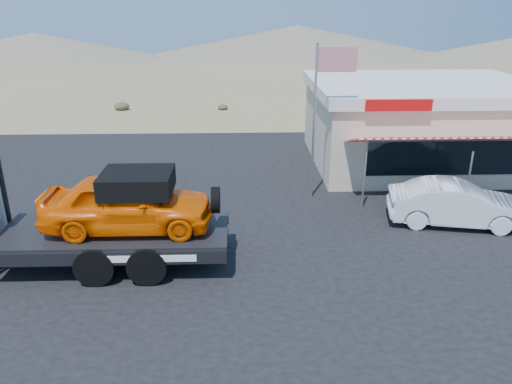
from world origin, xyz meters
TOP-DOWN VIEW (x-y plane):
  - ground at (0.00, 0.00)m, footprint 120.00×120.00m
  - asphalt_lot at (2.00, 3.00)m, footprint 32.00×24.00m
  - tow_truck at (-3.65, -0.72)m, footprint 9.55×2.83m
  - white_sedan at (9.43, 1.69)m, footprint 4.89×2.47m
  - jerky_store at (10.50, 8.97)m, footprint 10.40×9.97m
  - flagpole at (4.93, 4.50)m, footprint 1.55×0.10m
  - distant_hills at (-9.77, 55.14)m, footprint 126.00×48.00m

SIDE VIEW (x-z plane):
  - ground at x=0.00m, z-range 0.00..0.00m
  - asphalt_lot at x=2.00m, z-range 0.00..0.02m
  - white_sedan at x=9.43m, z-range 0.02..1.56m
  - tow_truck at x=-3.65m, z-range 0.12..3.32m
  - distant_hills at x=-9.77m, z-range -0.21..3.99m
  - jerky_store at x=10.50m, z-range 0.04..3.94m
  - flagpole at x=4.93m, z-range 0.76..6.76m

